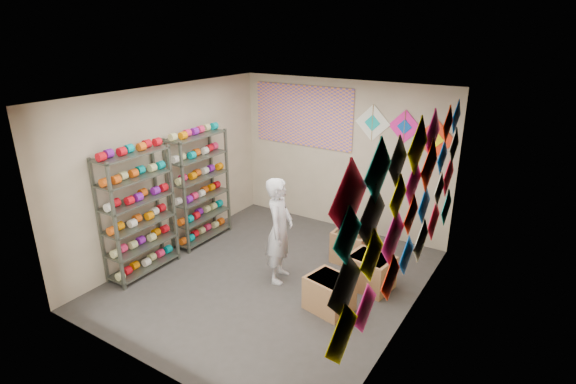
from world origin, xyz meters
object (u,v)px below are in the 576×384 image
Objects in this scene: shelf_rack_back at (199,188)px; shopkeeper at (280,230)px; carton_a at (329,294)px; carton_b at (370,272)px; shelf_rack_front at (138,214)px; carton_c at (353,245)px.

shopkeeper is (1.88, -0.38, -0.16)m from shelf_rack_back.
carton_b is (0.25, 0.78, 0.01)m from carton_a.
shelf_rack_front reaches higher than carton_a.
carton_a is 1.44m from carton_c.
carton_c reaches higher than carton_a.
carton_a is 0.93× the size of carton_b.
shelf_rack_front reaches higher than shopkeeper.
carton_b is at bearing -84.98° from shopkeeper.
shelf_rack_front is 1.30m from shelf_rack_back.
shelf_rack_back is 3.21× the size of carton_c.
shelf_rack_front is 1.00× the size of shelf_rack_back.
shelf_rack_front is 1.21× the size of shopkeeper.
carton_b is 1.02× the size of carton_c.
shelf_rack_back is 1.21× the size of shopkeeper.
shelf_rack_front is 3.01m from carton_a.
shopkeeper is 2.67× the size of carton_c.
carton_c is (-0.55, 0.63, 0.01)m from carton_b.
carton_a is (0.98, -0.30, -0.55)m from shopkeeper.
carton_c is at bearing 113.60° from carton_a.
carton_b is 0.84m from carton_c.
shelf_rack_front is at bearing -147.82° from carton_b.
shelf_rack_back is at bearing 61.95° from shopkeeper.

